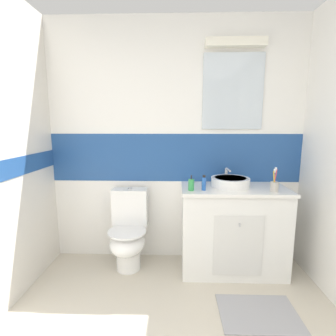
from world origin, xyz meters
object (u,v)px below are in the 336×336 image
(soap_dispenser, at_px, (191,185))
(deodorant_spray_can, at_px, (204,183))
(sink_basin, at_px, (230,182))
(toilet, at_px, (129,232))
(toothbrush_cup, at_px, (274,186))

(soap_dispenser, height_order, deodorant_spray_can, soap_dispenser)
(sink_basin, bearing_deg, toilet, -178.65)
(toothbrush_cup, bearing_deg, soap_dispenser, 178.99)
(sink_basin, height_order, toilet, sink_basin)
(sink_basin, height_order, toothbrush_cup, toothbrush_cup)
(deodorant_spray_can, bearing_deg, soap_dispenser, -172.94)
(sink_basin, distance_m, soap_dispenser, 0.42)
(sink_basin, height_order, deodorant_spray_can, sink_basin)
(toilet, distance_m, deodorant_spray_can, 0.92)
(toilet, height_order, deodorant_spray_can, deodorant_spray_can)
(sink_basin, xyz_separation_m, toilet, (-1.00, -0.02, -0.53))
(toilet, xyz_separation_m, deodorant_spray_can, (0.73, -0.13, 0.55))
(toothbrush_cup, height_order, deodorant_spray_can, toothbrush_cup)
(sink_basin, bearing_deg, deodorant_spray_can, -150.48)
(soap_dispenser, xyz_separation_m, deodorant_spray_can, (0.12, 0.01, 0.01))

